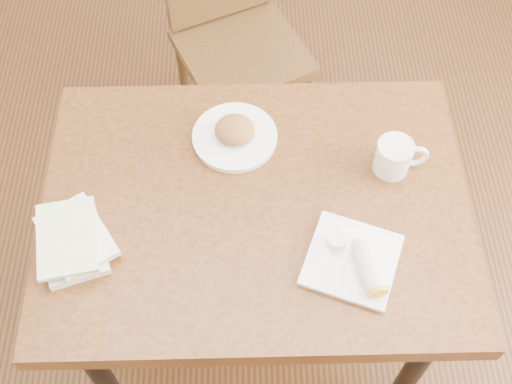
{
  "coord_description": "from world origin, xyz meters",
  "views": [
    {
      "loc": [
        -0.02,
        -0.87,
        2.15
      ],
      "look_at": [
        0.0,
        0.0,
        0.8
      ],
      "focal_mm": 45.0,
      "sensor_mm": 36.0,
      "label": 1
    }
  ],
  "objects_px": {
    "table": "(256,220)",
    "coffee_mug": "(395,156)",
    "plate_scone": "(235,135)",
    "book_stack": "(72,240)",
    "plate_burrito": "(357,262)",
    "chair_far": "(232,22)"
  },
  "relations": [
    {
      "from": "table",
      "to": "coffee_mug",
      "type": "xyz_separation_m",
      "value": [
        0.36,
        0.1,
        0.14
      ]
    },
    {
      "from": "plate_scone",
      "to": "book_stack",
      "type": "distance_m",
      "value": 0.51
    },
    {
      "from": "book_stack",
      "to": "plate_scone",
      "type": "bearing_deg",
      "value": 38.66
    },
    {
      "from": "plate_burrito",
      "to": "book_stack",
      "type": "distance_m",
      "value": 0.69
    },
    {
      "from": "coffee_mug",
      "to": "book_stack",
      "type": "relative_size",
      "value": 0.56
    },
    {
      "from": "table",
      "to": "book_stack",
      "type": "height_order",
      "value": "book_stack"
    },
    {
      "from": "chair_far",
      "to": "table",
      "type": "bearing_deg",
      "value": -85.85
    },
    {
      "from": "plate_scone",
      "to": "plate_burrito",
      "type": "bearing_deg",
      "value": -53.3
    },
    {
      "from": "plate_scone",
      "to": "plate_burrito",
      "type": "distance_m",
      "value": 0.49
    },
    {
      "from": "chair_far",
      "to": "plate_burrito",
      "type": "relative_size",
      "value": 3.48
    },
    {
      "from": "plate_scone",
      "to": "book_stack",
      "type": "bearing_deg",
      "value": -141.34
    },
    {
      "from": "chair_far",
      "to": "coffee_mug",
      "type": "bearing_deg",
      "value": -61.36
    },
    {
      "from": "coffee_mug",
      "to": "table",
      "type": "bearing_deg",
      "value": -164.42
    },
    {
      "from": "chair_far",
      "to": "plate_scone",
      "type": "height_order",
      "value": "chair_far"
    },
    {
      "from": "table",
      "to": "chair_far",
      "type": "xyz_separation_m",
      "value": [
        -0.06,
        0.89,
        -0.11
      ]
    },
    {
      "from": "plate_scone",
      "to": "coffee_mug",
      "type": "xyz_separation_m",
      "value": [
        0.42,
        -0.1,
        0.03
      ]
    },
    {
      "from": "table",
      "to": "plate_burrito",
      "type": "bearing_deg",
      "value": -38.05
    },
    {
      "from": "chair_far",
      "to": "coffee_mug",
      "type": "xyz_separation_m",
      "value": [
        0.43,
        -0.79,
        0.25
      ]
    },
    {
      "from": "table",
      "to": "plate_burrito",
      "type": "relative_size",
      "value": 4.03
    },
    {
      "from": "chair_far",
      "to": "coffee_mug",
      "type": "relative_size",
      "value": 6.73
    },
    {
      "from": "chair_far",
      "to": "plate_scone",
      "type": "bearing_deg",
      "value": -89.05
    },
    {
      "from": "coffee_mug",
      "to": "plate_burrito",
      "type": "height_order",
      "value": "coffee_mug"
    }
  ]
}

